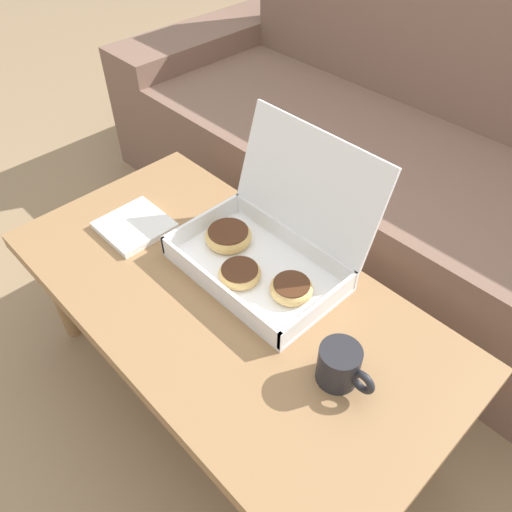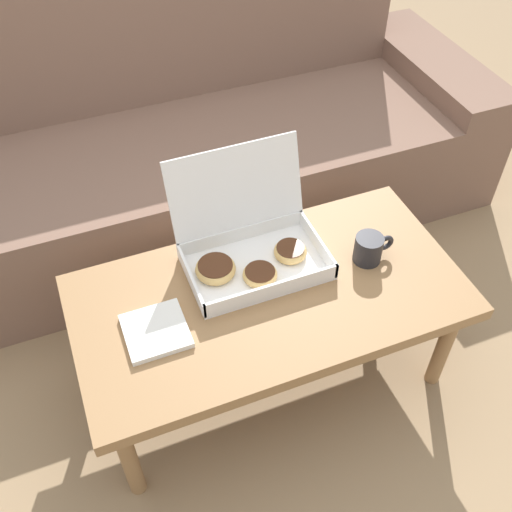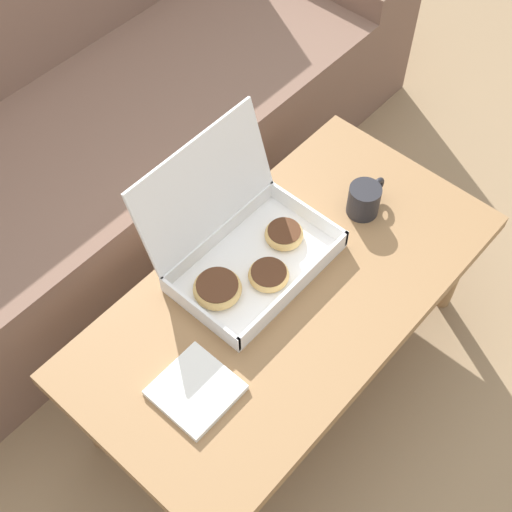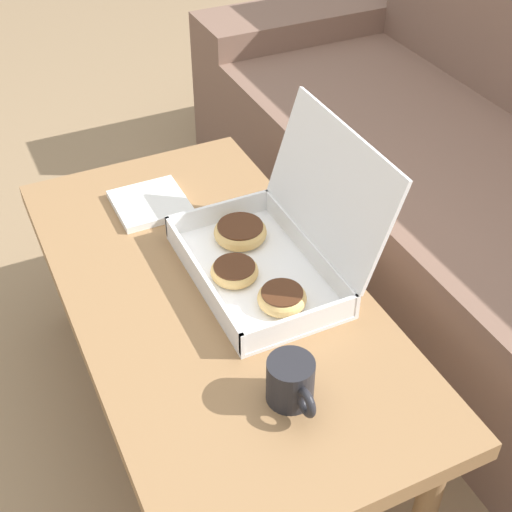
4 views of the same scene
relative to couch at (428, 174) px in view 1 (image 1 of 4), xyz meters
The scene contains 6 objects.
ground_plane 0.85m from the couch, 90.00° to the right, with size 12.00×12.00×0.00m, color #937756.
couch is the anchor object (origin of this frame).
coffee_table 0.85m from the couch, 90.00° to the right, with size 1.06×0.54×0.39m.
pastry_box 0.74m from the couch, 90.80° to the right, with size 0.38×0.32×0.29m.
coffee_mug 0.90m from the couch, 69.93° to the right, with size 0.12×0.08×0.08m.
napkin_stack 0.93m from the couch, 110.16° to the right, with size 0.16×0.16×0.02m.
Camera 1 is at (0.57, -0.50, 1.21)m, focal length 35.00 mm.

